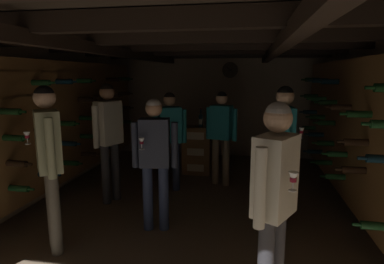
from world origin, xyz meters
name	(u,v)px	position (x,y,z in m)	size (l,w,h in m)	color
ground_plane	(191,211)	(0.00, 0.00, 0.00)	(8.40, 8.40, 0.00)	#7A6651
room_shell	(195,106)	(0.00, 0.27, 1.43)	(4.72, 6.52, 2.41)	gray
wine_crate_stack	(197,150)	(-0.21, 1.73, 0.45)	(0.52, 0.35, 0.90)	brown
display_bottle	(201,120)	(-0.13, 1.67, 1.04)	(0.08, 0.08, 0.35)	#0F2838
person_host_center	(155,153)	(-0.33, -0.58, 0.95)	(0.53, 0.37, 1.59)	#232D4C
person_guest_far_left	(170,133)	(-0.48, 0.74, 0.95)	(0.50, 0.34, 1.58)	#232D4C
person_guest_mid_right	(283,143)	(1.14, -0.25, 1.05)	(0.34, 0.54, 1.73)	#232D4C
person_guest_near_left	(49,153)	(-1.26, -1.22, 1.07)	(0.44, 0.44, 1.75)	#4C473D
person_guest_mid_left	(109,131)	(-1.23, 0.15, 1.05)	(0.34, 0.50, 1.73)	#2D2D33
person_guest_rear_center	(221,130)	(0.29, 1.18, 0.94)	(0.52, 0.33, 1.58)	brown
person_guest_near_right	(275,192)	(0.94, -1.80, 1.01)	(0.36, 0.48, 1.67)	#2D2D33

